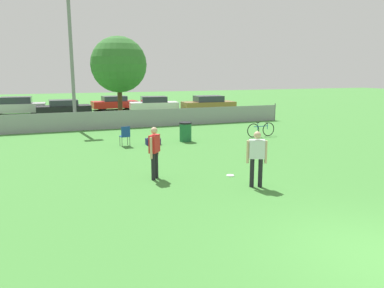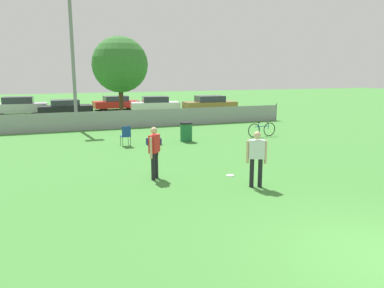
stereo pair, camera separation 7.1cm
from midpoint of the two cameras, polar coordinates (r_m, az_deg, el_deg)
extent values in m
plane|color=#428438|center=(8.05, 26.85, -15.24)|extent=(120.00, 120.00, 0.00)
cube|color=gray|center=(23.56, -7.22, 3.89)|extent=(18.93, 0.03, 1.10)
cylinder|color=slate|center=(27.39, 12.44, 4.81)|extent=(0.07, 0.07, 1.21)
cylinder|color=gray|center=(23.51, -17.90, 11.31)|extent=(0.20, 0.20, 7.54)
cylinder|color=#4C331E|center=(26.94, -10.98, 6.11)|extent=(0.32, 0.32, 2.47)
sphere|color=#33702D|center=(26.86, -11.19, 11.80)|extent=(3.85, 3.85, 3.85)
cylinder|color=black|center=(11.96, -6.09, -3.44)|extent=(0.13, 0.13, 0.88)
cylinder|color=black|center=(12.18, -5.64, -3.16)|extent=(0.13, 0.13, 0.88)
cube|color=red|center=(11.92, -5.93, 0.06)|extent=(0.45, 0.49, 0.56)
sphere|color=#D8AD8C|center=(11.85, -5.97, 2.05)|extent=(0.22, 0.22, 0.22)
cylinder|color=#D8AD8C|center=(11.69, -6.43, -0.60)|extent=(0.08, 0.08, 0.68)
cylinder|color=#D8AD8C|center=(12.17, -5.44, -0.12)|extent=(0.08, 0.08, 0.68)
cylinder|color=black|center=(11.32, 8.94, -4.33)|extent=(0.13, 0.13, 0.88)
cylinder|color=black|center=(11.35, 10.19, -4.33)|extent=(0.13, 0.13, 0.88)
cube|color=silver|center=(11.17, 9.68, -0.77)|extent=(0.50, 0.38, 0.56)
sphere|color=#D8AD8C|center=(11.10, 9.75, 1.36)|extent=(0.22, 0.22, 0.22)
cylinder|color=#D8AD8C|center=(11.16, 8.31, -1.20)|extent=(0.08, 0.08, 0.68)
cylinder|color=#D8AD8C|center=(11.22, 11.01, -1.22)|extent=(0.08, 0.08, 0.68)
cylinder|color=white|center=(12.53, 5.69, -4.79)|extent=(0.26, 0.26, 0.03)
torus|color=white|center=(12.53, 5.69, -4.78)|extent=(0.26, 0.26, 0.03)
cylinder|color=#333338|center=(17.94, -9.91, 0.56)|extent=(0.02, 0.02, 0.44)
cylinder|color=#333338|center=(17.84, -11.05, 0.46)|extent=(0.02, 0.02, 0.44)
cylinder|color=#333338|center=(17.59, -9.57, 0.37)|extent=(0.02, 0.02, 0.44)
cylinder|color=#333338|center=(17.49, -10.73, 0.27)|extent=(0.02, 0.02, 0.44)
cube|color=navy|center=(17.67, -10.34, 1.17)|extent=(0.46, 0.46, 0.03)
cube|color=navy|center=(17.44, -10.19, 1.87)|extent=(0.42, 0.06, 0.47)
torus|color=black|center=(19.95, 9.21, 2.05)|extent=(0.74, 0.09, 0.74)
torus|color=black|center=(20.51, 11.48, 2.21)|extent=(0.74, 0.09, 0.74)
cylinder|color=#195999|center=(20.20, 10.38, 2.67)|extent=(0.90, 0.09, 0.04)
cylinder|color=#195999|center=(20.08, 9.88, 2.64)|extent=(0.03, 0.03, 0.38)
cylinder|color=#195999|center=(20.43, 11.32, 2.73)|extent=(0.03, 0.03, 0.35)
cube|color=black|center=(20.05, 9.90, 3.24)|extent=(0.16, 0.07, 0.04)
cylinder|color=black|center=(20.41, 11.34, 3.22)|extent=(0.05, 0.44, 0.03)
cylinder|color=#1E6638|center=(18.56, -1.11, 1.75)|extent=(0.59, 0.59, 0.88)
cylinder|color=black|center=(18.49, -1.11, 3.22)|extent=(0.62, 0.62, 0.08)
cube|color=navy|center=(17.85, -6.07, 0.39)|extent=(0.68, 0.37, 0.30)
cube|color=black|center=(17.83, -6.08, 0.92)|extent=(0.57, 0.04, 0.02)
cylinder|color=black|center=(34.34, -22.76, 4.91)|extent=(0.62, 0.21, 0.62)
cylinder|color=black|center=(32.86, -22.94, 4.66)|extent=(0.62, 0.21, 0.62)
cylinder|color=black|center=(34.65, -27.22, 4.59)|extent=(0.62, 0.21, 0.62)
cube|color=#B7B7BC|center=(33.71, -25.17, 5.02)|extent=(4.43, 1.91, 0.71)
cube|color=#2D333D|center=(33.66, -25.25, 6.07)|extent=(2.33, 1.61, 0.53)
cylinder|color=black|center=(32.27, -16.85, 4.94)|extent=(0.61, 0.20, 0.60)
cylinder|color=black|center=(30.77, -16.54, 4.69)|extent=(0.61, 0.20, 0.60)
cylinder|color=black|center=(32.10, -21.35, 4.63)|extent=(0.61, 0.20, 0.60)
cylinder|color=black|center=(30.60, -21.26, 4.36)|extent=(0.61, 0.20, 0.60)
cube|color=black|center=(31.39, -19.02, 5.02)|extent=(4.14, 1.87, 0.60)
cube|color=#2D333D|center=(31.35, -19.08, 5.97)|extent=(2.17, 1.59, 0.45)
cylinder|color=black|center=(36.16, -10.12, 5.83)|extent=(0.61, 0.22, 0.60)
cylinder|color=black|center=(34.76, -9.48, 5.65)|extent=(0.61, 0.22, 0.60)
cylinder|color=black|center=(35.59, -14.01, 5.60)|extent=(0.61, 0.22, 0.60)
cylinder|color=black|center=(34.17, -13.52, 5.41)|extent=(0.61, 0.22, 0.60)
cube|color=red|center=(35.13, -11.78, 5.95)|extent=(4.13, 1.97, 0.60)
cube|color=#2D333D|center=(35.09, -11.82, 6.80)|extent=(2.19, 1.63, 0.45)
cylinder|color=black|center=(33.68, -3.90, 5.61)|extent=(0.62, 0.25, 0.60)
cylinder|color=black|center=(32.26, -3.43, 5.38)|extent=(0.62, 0.25, 0.60)
cylinder|color=black|center=(33.32, -8.24, 5.47)|extent=(0.62, 0.25, 0.60)
cylinder|color=black|center=(31.88, -7.96, 5.24)|extent=(0.62, 0.25, 0.60)
cube|color=white|center=(32.74, -5.88, 5.80)|extent=(4.28, 2.16, 0.65)
cube|color=#2D333D|center=(32.70, -5.90, 6.80)|extent=(2.30, 1.72, 0.49)
cylinder|color=black|center=(34.09, 4.19, 5.68)|extent=(0.62, 0.21, 0.61)
cylinder|color=black|center=(32.60, 5.28, 5.42)|extent=(0.62, 0.21, 0.61)
cylinder|color=black|center=(33.12, -0.33, 5.56)|extent=(0.62, 0.21, 0.61)
cylinder|color=black|center=(31.58, 0.59, 5.30)|extent=(0.62, 0.21, 0.61)
cube|color=olive|center=(32.80, 2.46, 5.88)|extent=(4.61, 2.06, 0.68)
cube|color=#2D333D|center=(32.75, 2.47, 6.92)|extent=(2.43, 1.74, 0.51)
camera|label=1|loc=(0.04, -90.16, -0.03)|focal=35.00mm
camera|label=2|loc=(0.04, 89.84, 0.03)|focal=35.00mm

